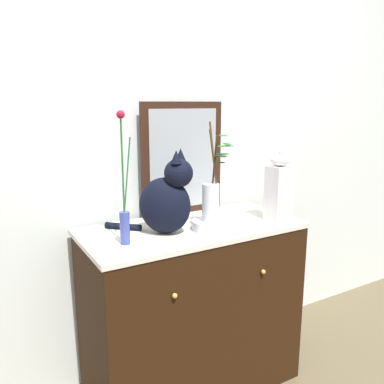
% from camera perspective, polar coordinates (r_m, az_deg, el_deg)
% --- Properties ---
extents(ground_plane, '(6.00, 6.00, 0.00)m').
position_cam_1_polar(ground_plane, '(2.51, -0.00, -25.49)').
color(ground_plane, brown).
extents(wall_back, '(4.40, 0.08, 2.60)m').
position_cam_1_polar(wall_back, '(2.29, -4.41, 6.41)').
color(wall_back, silver).
rests_on(wall_back, ground_plane).
extents(sideboard, '(1.13, 0.56, 0.93)m').
position_cam_1_polar(sideboard, '(2.25, 0.00, -16.18)').
color(sideboard, black).
rests_on(sideboard, ground_plane).
extents(mirror_leaning, '(0.50, 0.03, 0.63)m').
position_cam_1_polar(mirror_leaning, '(2.25, -1.33, 4.78)').
color(mirror_leaning, black).
rests_on(mirror_leaning, sideboard).
extents(cat_sitting, '(0.39, 0.38, 0.41)m').
position_cam_1_polar(cat_sitting, '(1.92, -3.61, -1.08)').
color(cat_sitting, black).
rests_on(cat_sitting, sideboard).
extents(vase_slim_green, '(0.06, 0.04, 0.59)m').
position_cam_1_polar(vase_slim_green, '(1.79, -9.65, -2.43)').
color(vase_slim_green, '#38448E').
rests_on(vase_slim_green, sideboard).
extents(bowl_porcelain, '(0.18, 0.18, 0.05)m').
position_cam_1_polar(bowl_porcelain, '(2.01, 2.63, -4.72)').
color(bowl_porcelain, white).
rests_on(bowl_porcelain, sideboard).
extents(vase_glass_clear, '(0.15, 0.15, 0.49)m').
position_cam_1_polar(vase_glass_clear, '(1.97, 2.82, -0.63)').
color(vase_glass_clear, silver).
rests_on(vase_glass_clear, bowl_porcelain).
extents(jar_lidded_porcelain, '(0.11, 0.11, 0.38)m').
position_cam_1_polar(jar_lidded_porcelain, '(2.17, 12.31, 0.45)').
color(jar_lidded_porcelain, silver).
rests_on(jar_lidded_porcelain, sideboard).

